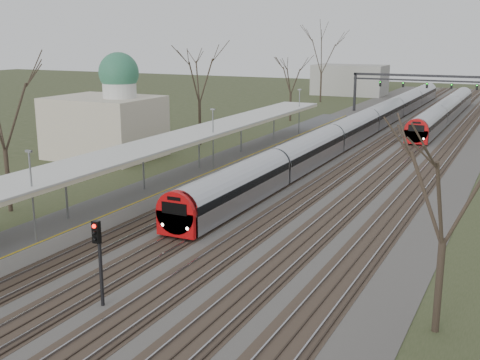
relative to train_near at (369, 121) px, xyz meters
The scene contains 11 objects.
track_bed 10.10m from the train_near, 73.95° to the right, with size 24.00×160.00×0.22m.
platform 27.91m from the train_near, 103.58° to the right, with size 3.50×69.00×1.00m, color #9E9B93.
canopy 32.39m from the train_near, 101.70° to the right, with size 4.10×50.00×3.11m.
dome_building 32.90m from the train_near, 125.83° to the right, with size 10.00×8.00×10.30m.
signal_gantry 20.85m from the train_near, 82.20° to the left, with size 21.00×0.59×6.08m.
tree_west_near 46.97m from the train_near, 106.84° to the right, with size 5.00×5.00×10.30m.
tree_west_far 23.00m from the train_near, 131.11° to the right, with size 5.50×5.50×11.33m.
tree_east_near 52.23m from the train_near, 72.65° to the right, with size 4.50×4.50×9.27m.
train_near is the anchor object (origin of this frame).
train_far 16.78m from the train_near, 65.34° to the left, with size 2.62×45.21×3.05m.
signal_post 53.87m from the train_near, 88.14° to the right, with size 0.35×0.45×4.10m.
Camera 1 is at (15.70, -8.75, 11.92)m, focal length 45.00 mm.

